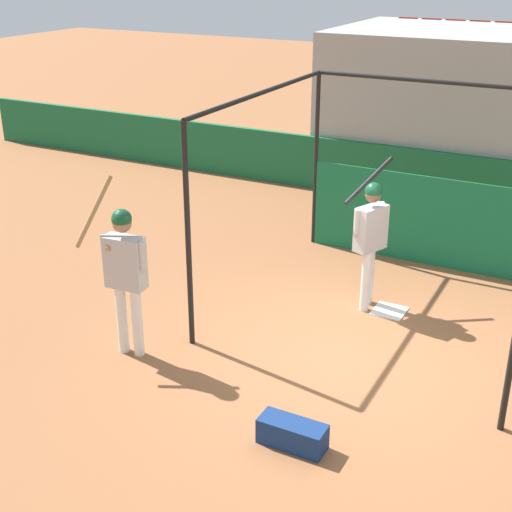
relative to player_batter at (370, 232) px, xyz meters
The scene contains 8 objects.
ground_plane 1.91m from the player_batter, 79.35° to the right, with size 60.00×60.00×0.00m, color #935B38.
outfield_wall 4.68m from the player_batter, 86.47° to the left, with size 24.00×0.12×1.11m.
bleacher_section 6.72m from the player_batter, 87.55° to the left, with size 6.50×4.00×3.19m.
batting_cage 1.26m from the player_batter, 76.08° to the left, with size 3.92×3.96×2.91m.
home_plate 1.17m from the player_batter, ahead, with size 0.44×0.44×0.02m.
player_batter is the anchor object (origin of this frame).
player_waiting 3.38m from the player_batter, 130.00° to the right, with size 0.81×0.57×2.22m.
equipment_bag 3.46m from the player_batter, 83.20° to the right, with size 0.70×0.28×0.28m.
Camera 1 is at (2.54, -7.18, 4.66)m, focal length 50.00 mm.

